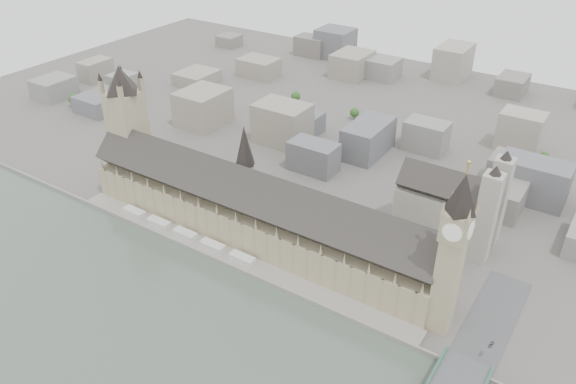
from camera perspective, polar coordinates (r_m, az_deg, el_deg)
The scene contains 12 objects.
ground at distance 381.79m, azimuth -5.21°, elevation -6.15°, with size 900.00×900.00×0.00m, color #595651.
embankment_wall at distance 371.90m, azimuth -6.65°, elevation -7.13°, with size 600.00×1.50×3.00m, color gray.
river_terrace at distance 376.65m, azimuth -5.92°, elevation -6.60°, with size 270.00×15.00×2.00m, color gray.
terrace_tents at distance 397.37m, azimuth -10.42°, elevation -4.20°, with size 118.00×7.00×4.00m.
palace_of_westminster at distance 381.24m, azimuth -3.55°, elevation -1.95°, with size 265.00×40.73×55.44m.
elizabeth_tower at distance 302.22m, azimuth 16.44°, elevation -5.18°, with size 17.00×17.00×107.50m.
victoria_tower at distance 445.50m, azimuth -16.01°, elevation 6.76°, with size 30.00×30.00×100.00m.
central_tower at distance 372.97m, azimuth -4.39°, elevation 3.49°, with size 13.00×13.00×48.00m.
westminster_abbey at distance 396.45m, azimuth 16.18°, elevation -1.44°, with size 68.00×36.00×64.00m.
city_skyline_inland at distance 558.14m, azimuth 10.47°, elevation 8.41°, with size 720.00×360.00×38.00m, color gray, non-canonical shape.
park_trees at distance 421.79m, azimuth -1.33°, elevation -0.76°, with size 110.00×30.00×15.00m, color #274F1C, non-canonical shape.
car_approach at distance 321.77m, azimuth 19.93°, elevation -14.36°, with size 1.86×4.59×1.33m, color gray.
Camera 1 is at (194.78, -232.99, 231.39)m, focal length 35.00 mm.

